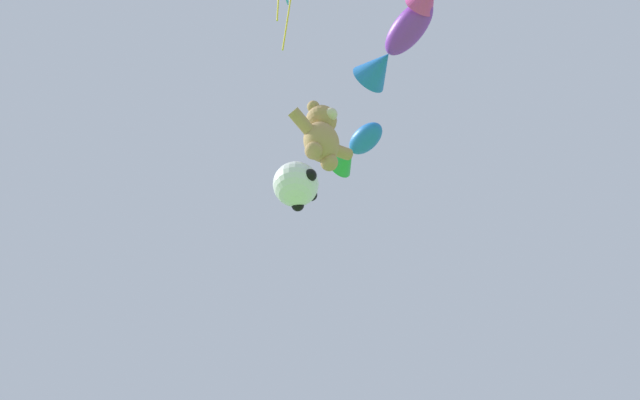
{
  "coord_description": "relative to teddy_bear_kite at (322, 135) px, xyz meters",
  "views": [
    {
      "loc": [
        -3.91,
        -1.7,
        1.71
      ],
      "look_at": [
        1.29,
        3.59,
        9.29
      ],
      "focal_mm": 35.0,
      "sensor_mm": 36.0,
      "label": 1
    }
  ],
  "objects": [
    {
      "name": "soccer_ball_kite",
      "position": [
        -0.38,
        0.29,
        -1.55
      ],
      "size": [
        0.94,
        0.94,
        0.87
      ],
      "color": "white"
    },
    {
      "name": "fish_kite_cobalt",
      "position": [
        2.1,
        0.92,
        2.12
      ],
      "size": [
        0.92,
        1.73,
        0.78
      ],
      "color": "blue"
    },
    {
      "name": "teddy_bear_kite",
      "position": [
        0.0,
        0.0,
        0.0
      ],
      "size": [
        1.71,
        0.75,
        1.73
      ],
      "color": "tan"
    },
    {
      "name": "fish_kite_violet",
      "position": [
        0.88,
        -1.46,
        2.66
      ],
      "size": [
        1.3,
        2.47,
        0.88
      ],
      "color": "purple"
    }
  ]
}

